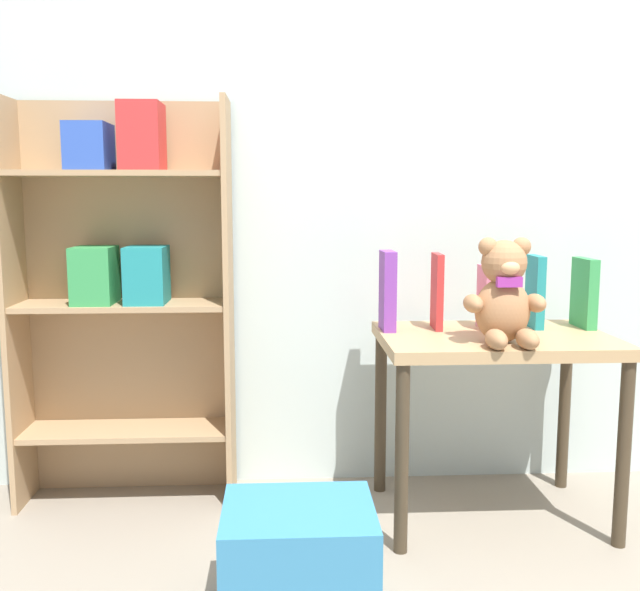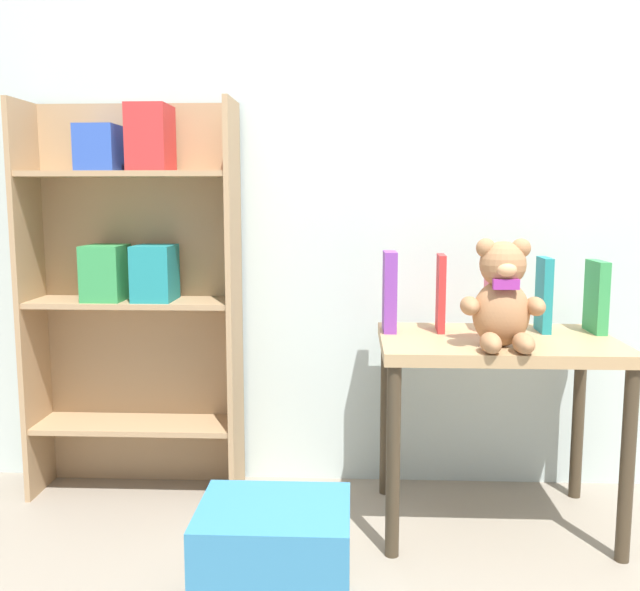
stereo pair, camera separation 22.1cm
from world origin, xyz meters
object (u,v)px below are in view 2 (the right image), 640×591
Objects in this scene: book_standing_teal at (544,295)px; book_standing_green at (596,297)px; teddy_bear at (502,298)px; bookshelf_side at (135,274)px; storage_bin at (274,563)px; book_standing_red at (441,293)px; book_standing_pink at (493,300)px; display_table at (497,365)px; book_standing_purple at (390,292)px.

book_standing_teal is 1.04× the size of book_standing_green.
teddy_bear is at bearing -125.22° from book_standing_teal.
bookshelf_side reaches higher than storage_bin.
book_standing_red is 0.16m from book_standing_pink.
book_standing_pink reaches higher than storage_bin.
book_standing_teal is (0.16, 0.11, 0.20)m from display_table.
book_standing_green reaches higher than display_table.
book_standing_green is (0.16, -0.00, -0.00)m from book_standing_teal.
book_standing_red reaches higher than book_standing_teal.
book_standing_teal is 0.65× the size of storage_bin.
bookshelf_side is at bearing 175.59° from book_standing_pink.
teddy_bear reaches higher than book_standing_green.
bookshelf_side is 1.02m from book_standing_red.
teddy_bear is at bearing -97.73° from display_table.
book_standing_pink is at bearing 90.00° from display_table.
storage_bin is (0.55, -0.76, -0.61)m from bookshelf_side.
book_standing_red is (1.01, -0.13, -0.04)m from bookshelf_side.
book_standing_purple reaches higher than book_standing_teal.
bookshelf_side is 0.86m from book_standing_purple.
bookshelf_side is 1.21m from teddy_bear.
teddy_bear is at bearing -145.59° from book_standing_green.
book_standing_purple is at bearing -173.59° from book_standing_red.
storage_bin is at bearing -139.48° from book_standing_teal.
storage_bin is (-0.46, -0.64, -0.57)m from book_standing_red.
teddy_bear is 1.27× the size of book_standing_red.
teddy_bear is at bearing -37.58° from book_standing_purple.
bookshelf_side is 5.46× the size of book_standing_red.
book_standing_teal is (0.48, 0.02, -0.01)m from book_standing_purple.
book_standing_purple is at bearing 64.35° from storage_bin.
teddy_bear reaches higher than book_standing_pink.
display_table is (1.18, -0.23, -0.25)m from bookshelf_side.
display_table is at bearing -30.17° from book_standing_red.
book_standing_purple reaches higher than storage_bin.
bookshelf_side reaches higher than display_table.
book_standing_pink is at bearing -1.12° from book_standing_red.
book_standing_teal is (0.16, 0.02, 0.02)m from book_standing_pink.
book_standing_red is 0.32m from book_standing_teal.
book_standing_green reaches higher than storage_bin.
book_standing_teal is at bearing 39.36° from storage_bin.
book_standing_pink is at bearing -178.66° from book_standing_green.
book_standing_red is 1.04× the size of book_standing_teal.
display_table reaches higher than storage_bin.
book_standing_pink is at bearing -6.61° from bookshelf_side.
display_table is at bearing -162.74° from book_standing_green.
book_standing_teal reaches higher than book_standing_green.
book_standing_purple is at bearing 164.20° from display_table.
teddy_bear is (1.16, -0.36, -0.02)m from bookshelf_side.
display_table is 2.90× the size of book_standing_red.
book_standing_purple is (-0.30, 0.23, -0.01)m from teddy_bear.
book_standing_pink is at bearing -173.25° from book_standing_teal.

